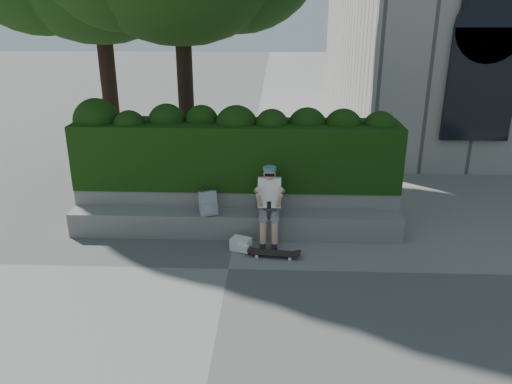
{
  "coord_description": "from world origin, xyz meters",
  "views": [
    {
      "loc": [
        0.73,
        -7.02,
        3.95
      ],
      "look_at": [
        0.4,
        1.0,
        0.95
      ],
      "focal_mm": 35.0,
      "sensor_mm": 36.0,
      "label": 1
    }
  ],
  "objects_px": {
    "person": "(269,201)",
    "backpack_plaid": "(208,203)",
    "skateboard": "(274,253)",
    "backpack_ground": "(241,244)"
  },
  "relations": [
    {
      "from": "skateboard",
      "to": "backpack_ground",
      "type": "height_order",
      "value": "backpack_ground"
    },
    {
      "from": "person",
      "to": "skateboard",
      "type": "xyz_separation_m",
      "value": [
        0.09,
        -0.62,
        -0.68
      ]
    },
    {
      "from": "backpack_plaid",
      "to": "person",
      "type": "bearing_deg",
      "value": -28.67
    },
    {
      "from": "skateboard",
      "to": "backpack_plaid",
      "type": "xyz_separation_m",
      "value": [
        -1.18,
        0.7,
        0.6
      ]
    },
    {
      "from": "backpack_ground",
      "to": "person",
      "type": "bearing_deg",
      "value": 60.49
    },
    {
      "from": "skateboard",
      "to": "backpack_ground",
      "type": "xyz_separation_m",
      "value": [
        -0.57,
        0.24,
        0.04
      ]
    },
    {
      "from": "backpack_ground",
      "to": "skateboard",
      "type": "bearing_deg",
      "value": -1.06
    },
    {
      "from": "backpack_plaid",
      "to": "backpack_ground",
      "type": "distance_m",
      "value": 0.95
    },
    {
      "from": "person",
      "to": "backpack_plaid",
      "type": "bearing_deg",
      "value": 175.72
    },
    {
      "from": "person",
      "to": "backpack_plaid",
      "type": "distance_m",
      "value": 1.09
    }
  ]
}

